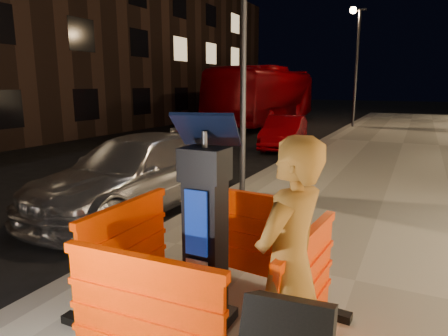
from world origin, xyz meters
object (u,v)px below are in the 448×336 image
at_px(barrier_back, 245,236).
at_px(bus_doubledecker, 266,124).
at_px(parking_kiosk, 205,228).
at_px(car_red, 284,148).
at_px(man, 289,267).
at_px(car_silver, 138,208).
at_px(barrier_kerbside, 126,252).
at_px(barrier_front, 144,323).
at_px(barrier_bldgside, 305,293).

relative_size(barrier_back, bus_doubledecker, 0.11).
xyz_separation_m(parking_kiosk, car_red, (-2.88, 11.45, -1.10)).
height_order(bus_doubledecker, man, man).
distance_m(car_silver, bus_doubledecker, 17.69).
relative_size(parking_kiosk, barrier_back, 1.40).
relative_size(barrier_kerbside, car_silver, 0.28).
relative_size(barrier_front, car_silver, 0.28).
height_order(barrier_back, barrier_bldgside, same).
height_order(barrier_front, car_silver, barrier_front).
bearing_deg(barrier_bldgside, barrier_back, 49.23).
xyz_separation_m(parking_kiosk, bus_doubledecker, (-6.88, 20.29, -1.10)).
bearing_deg(barrier_back, barrier_bldgside, -39.77).
distance_m(barrier_kerbside, barrier_bldgside, 1.90).
bearing_deg(car_red, bus_doubledecker, 105.92).
bearing_deg(parking_kiosk, car_silver, 138.88).
bearing_deg(barrier_bldgside, barrier_kerbside, 94.23).
bearing_deg(parking_kiosk, man, -23.48).
bearing_deg(car_red, barrier_bldgside, -79.96).
bearing_deg(man, car_silver, -115.82).
height_order(parking_kiosk, car_silver, parking_kiosk).
height_order(barrier_back, man, man).
distance_m(barrier_bldgside, car_silver, 5.14).
bearing_deg(barrier_kerbside, barrier_front, -134.77).
relative_size(barrier_back, car_silver, 0.28).
relative_size(barrier_front, barrier_kerbside, 1.00).
distance_m(car_silver, man, 5.47).
distance_m(bus_doubledecker, man, 22.19).
bearing_deg(bus_doubledecker, parking_kiosk, -72.87).
distance_m(barrier_bldgside, car_red, 12.10).
bearing_deg(barrier_kerbside, barrier_back, -44.77).
bearing_deg(car_red, man, -80.70).
distance_m(barrier_front, barrier_bldgside, 1.34).
distance_m(barrier_front, man, 1.14).
distance_m(barrier_kerbside, car_red, 11.63).
bearing_deg(car_red, barrier_kerbside, -88.89).
bearing_deg(barrier_kerbside, parking_kiosk, -89.77).
bearing_deg(bus_doubledecker, car_red, -67.23).
height_order(barrier_kerbside, barrier_bldgside, same).
bearing_deg(man, parking_kiosk, -101.53).
distance_m(barrier_back, bus_doubledecker, 20.54).
relative_size(barrier_bldgside, man, 0.71).
bearing_deg(barrier_front, bus_doubledecker, 105.18).
bearing_deg(man, barrier_front, -47.52).
bearing_deg(car_silver, car_red, 92.98).
relative_size(barrier_front, man, 0.71).
bearing_deg(bus_doubledecker, man, -70.96).
bearing_deg(car_red, parking_kiosk, -84.34).
xyz_separation_m(barrier_bldgside, bus_doubledecker, (-7.83, 20.29, -0.68)).
bearing_deg(bus_doubledecker, barrier_kerbside, -75.30).
bearing_deg(parking_kiosk, bus_doubledecker, 110.96).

